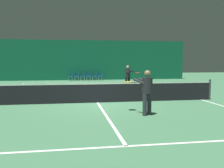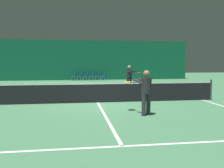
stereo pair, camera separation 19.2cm
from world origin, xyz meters
name	(u,v)px [view 1 (the left image)]	position (x,y,z in m)	size (l,w,h in m)	color
ground_plane	(98,103)	(0.00, 0.00, 0.00)	(60.00, 60.00, 0.00)	#3D704C
backdrop_curtain	(82,60)	(0.00, 15.13, 2.14)	(23.00, 0.12, 4.29)	#0F5138
court_line_baseline_far	(84,82)	(0.00, 11.90, 0.00)	(11.00, 0.10, 0.00)	white
court_line_service_far	(88,89)	(0.00, 6.40, 0.00)	(8.25, 0.10, 0.00)	white
court_line_service_near	(126,146)	(0.00, -6.40, 0.00)	(8.25, 0.10, 0.00)	white
court_line_sideline_right	(201,100)	(5.50, 0.00, 0.00)	(0.10, 23.80, 0.00)	white
court_line_centre	(98,103)	(0.00, 0.00, 0.00)	(0.10, 12.80, 0.00)	white
tennis_net	(97,92)	(0.00, 0.00, 0.51)	(12.00, 0.10, 1.07)	black
player_near	(146,89)	(1.50, -3.13, 0.98)	(1.03, 1.34, 1.69)	#2D2D38
player_far	(128,75)	(2.89, 5.83, 1.00)	(1.01, 1.36, 1.72)	black
courtside_chair_0	(71,76)	(-1.23, 14.58, 0.49)	(0.44, 0.44, 0.84)	#99999E
courtside_chair_1	(77,76)	(-0.60, 14.58, 0.49)	(0.44, 0.44, 0.84)	#99999E
courtside_chair_2	(83,76)	(0.03, 14.58, 0.49)	(0.44, 0.44, 0.84)	#99999E
courtside_chair_3	(89,76)	(0.66, 14.58, 0.49)	(0.44, 0.44, 0.84)	#99999E
courtside_chair_4	(95,76)	(1.30, 14.58, 0.49)	(0.44, 0.44, 0.84)	#99999E
courtside_chair_5	(101,76)	(1.93, 14.58, 0.49)	(0.44, 0.44, 0.84)	#99999E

